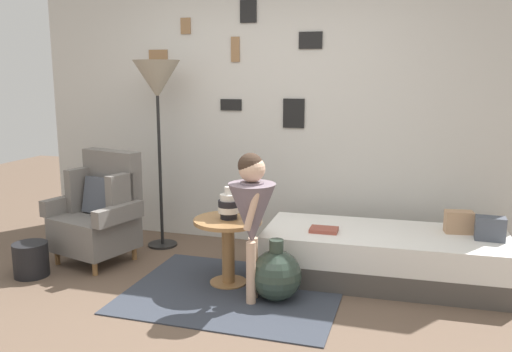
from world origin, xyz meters
name	(u,v)px	position (x,y,z in m)	size (l,w,h in m)	color
ground_plane	(192,328)	(0.00, 0.00, 0.00)	(12.00, 12.00, 0.00)	brown
gallery_wall	(271,110)	(0.00, 1.95, 1.30)	(4.80, 0.12, 2.60)	beige
rug	(234,292)	(0.07, 0.63, 0.01)	(1.60, 1.29, 0.01)	#333842
armchair	(100,212)	(-1.30, 0.97, 0.44)	(0.86, 0.73, 0.97)	olive
daybed	(384,256)	(1.14, 1.22, 0.20)	(1.93, 0.87, 0.40)	#4C4742
pillow_head	(490,229)	(1.91, 1.24, 0.49)	(0.21, 0.12, 0.18)	#474C56
pillow_mid	(459,222)	(1.70, 1.38, 0.49)	(0.21, 0.12, 0.18)	tan
side_table	(228,238)	(-0.03, 0.78, 0.38)	(0.54, 0.54, 0.53)	#9E7042
vase_striped	(229,206)	(-0.02, 0.79, 0.64)	(0.16, 0.16, 0.25)	black
floor_lamp	(157,85)	(-0.97, 1.49, 1.54)	(0.43, 0.43, 1.76)	black
person_child	(252,209)	(0.25, 0.52, 0.70)	(0.34, 0.34, 1.10)	#D8AD8E
book_on_daybed	(324,230)	(0.67, 1.09, 0.42)	(0.22, 0.16, 0.03)	#98483A
demijohn_near	(276,275)	(0.41, 0.60, 0.19)	(0.37, 0.37, 0.46)	#2D3D33
magazine_basket	(31,259)	(-1.64, 0.46, 0.14)	(0.28, 0.28, 0.28)	black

